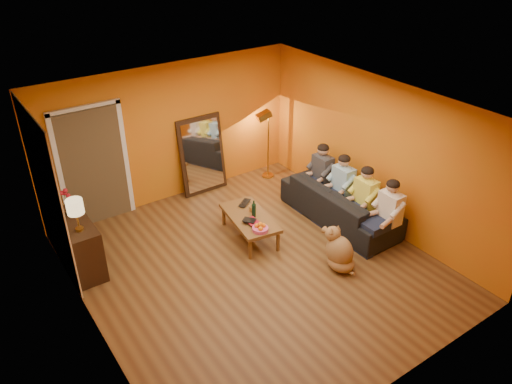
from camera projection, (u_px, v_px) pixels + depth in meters
room_shell at (242, 185)px, 7.48m from camera, size 5.00×5.50×2.60m
white_accent at (47, 194)px, 7.24m from camera, size 0.02×1.90×2.58m
doorway_recess at (92, 165)px, 8.62m from camera, size 1.06×0.30×2.10m
door_jamb_left at (60, 176)px, 8.25m from camera, size 0.08×0.06×2.20m
door_jamb_right at (126, 159)px, 8.82m from camera, size 0.08×0.06×2.20m
door_header at (83, 108)px, 8.00m from camera, size 1.22×0.06×0.08m
mirror_frame at (202, 155)px, 9.63m from camera, size 0.92×0.27×1.51m
mirror_glass at (203, 156)px, 9.60m from camera, size 0.78×0.21×1.35m
sideboard at (79, 244)px, 7.65m from camera, size 0.44×1.18×0.85m
table_lamp at (77, 215)px, 7.10m from camera, size 0.24×0.24×0.51m
sofa at (340, 204)px, 8.87m from camera, size 2.30×0.90×0.67m
coffee_table at (250, 227)px, 8.45m from camera, size 0.80×1.30×0.42m
floor_lamp at (268, 145)px, 10.13m from camera, size 0.34×0.29×1.44m
dog at (340, 248)px, 7.66m from camera, size 0.41×0.62×0.72m
person_far_left at (389, 213)px, 8.08m from camera, size 0.70×0.44×1.22m
person_mid_left at (365, 199)px, 8.47m from camera, size 0.70×0.44×1.22m
person_mid_right at (343, 186)px, 8.87m from camera, size 0.70×0.44×1.22m
person_far_right at (322, 174)px, 9.26m from camera, size 0.70×0.44×1.22m
fruit_bowl at (260, 226)px, 7.94m from camera, size 0.26×0.26×0.16m
wine_bottle at (254, 209)px, 8.26m from camera, size 0.07×0.07×0.31m
tumbler at (252, 209)px, 8.47m from camera, size 0.13×0.13×0.10m
laptop at (247, 204)px, 8.68m from camera, size 0.37×0.34×0.02m
book_lower at (247, 224)px, 8.11m from camera, size 0.22×0.27×0.02m
book_mid at (248, 223)px, 8.11m from camera, size 0.19×0.25×0.02m
book_upper at (248, 223)px, 8.08m from camera, size 0.25×0.26×0.02m
vase at (67, 209)px, 7.57m from camera, size 0.17×0.17×0.17m
flowers at (64, 194)px, 7.45m from camera, size 0.17×0.17×0.45m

